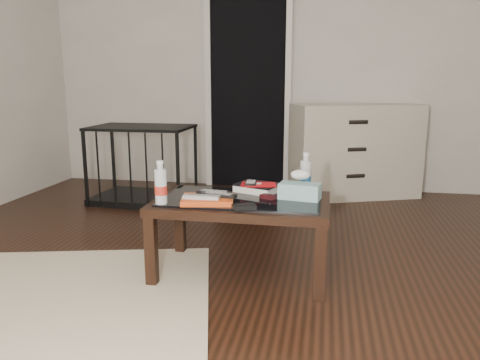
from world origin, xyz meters
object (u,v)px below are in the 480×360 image
Objects in this scene: coffee_table at (242,208)px; tissue_box at (300,191)px; water_bottle_left at (161,182)px; pet_crate at (143,177)px; dresser at (355,151)px; textbook at (258,188)px; water_bottle_right at (306,172)px.

coffee_table is 4.35× the size of tissue_box.
coffee_table is 4.20× the size of water_bottle_left.
tissue_box is at bearing 18.06° from water_bottle_left.
pet_crate is 3.92× the size of water_bottle_left.
tissue_box is (1.54, -1.45, 0.28)m from pet_crate.
dresser is 1.39× the size of pet_crate.
dresser is 2.02m from textbook.
water_bottle_left is (-0.48, -0.38, 0.10)m from textbook.
tissue_box reaches higher than coffee_table.
coffee_table is 0.45m from water_bottle_right.
dresser is 2.09m from tissue_box.
dresser is 1.91m from water_bottle_right.
dresser is 2.57m from water_bottle_left.
coffee_table is at bearing -130.43° from dresser.
dresser reaches higher than coffee_table.
pet_crate is at bearing 146.31° from tissue_box.
water_bottle_right is (-0.39, -1.86, 0.13)m from dresser.
tissue_box is at bearing 6.14° from coffee_table.
water_bottle_right is at bearing -35.82° from pet_crate.
pet_crate is at bearing 176.33° from dresser.
water_bottle_left is 0.78m from tissue_box.
dresser is at bearing 78.06° from water_bottle_right.
tissue_box is (0.26, -0.14, 0.02)m from textbook.
water_bottle_right is 0.20m from tissue_box.
pet_crate reaches higher than water_bottle_left.
textbook reaches higher than coffee_table.
textbook is 1.09× the size of tissue_box.
textbook is 0.30m from water_bottle_right.
water_bottle_right is at bearing 92.87° from tissue_box.
coffee_table is at bearing -148.08° from water_bottle_right.
water_bottle_left is at bearing -137.54° from dresser.
water_bottle_right is (0.28, 0.05, 0.10)m from textbook.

